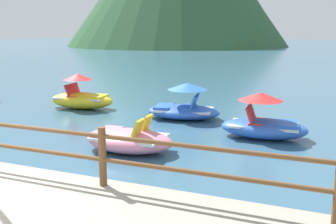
{
  "coord_description": "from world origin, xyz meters",
  "views": [
    {
      "loc": [
        4.82,
        -3.45,
        2.8
      ],
      "look_at": [
        1.42,
        5.0,
        0.9
      ],
      "focal_mm": 41.56,
      "sensor_mm": 36.0,
      "label": 1
    }
  ],
  "objects": [
    {
      "name": "dock_railing",
      "position": [
        -0.0,
        1.55,
        0.97
      ],
      "size": [
        23.92,
        0.12,
        0.95
      ],
      "color": "brown",
      "rests_on": "promenade_dock"
    },
    {
      "name": "pedal_boat_1",
      "position": [
        0.68,
        8.22,
        0.39
      ],
      "size": [
        2.54,
        1.69,
        1.18
      ],
      "color": "blue",
      "rests_on": "ground"
    },
    {
      "name": "pedal_boat_0",
      "position": [
        3.43,
        6.82,
        0.41
      ],
      "size": [
        2.34,
        1.37,
        1.23
      ],
      "color": "blue",
      "rests_on": "ground"
    },
    {
      "name": "ground_plane",
      "position": [
        0.0,
        40.0,
        0.0
      ],
      "size": [
        200.0,
        200.0,
        0.0
      ],
      "primitive_type": "plane",
      "color": "#38607A"
    },
    {
      "name": "pedal_boat_5",
      "position": [
        -3.39,
        8.42,
        0.42
      ],
      "size": [
        2.53,
        1.34,
        1.28
      ],
      "color": "yellow",
      "rests_on": "ground"
    },
    {
      "name": "pedal_boat_3",
      "position": [
        0.65,
        4.43,
        0.28
      ],
      "size": [
        2.19,
        1.38,
        0.86
      ],
      "color": "pink",
      "rests_on": "ground"
    }
  ]
}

